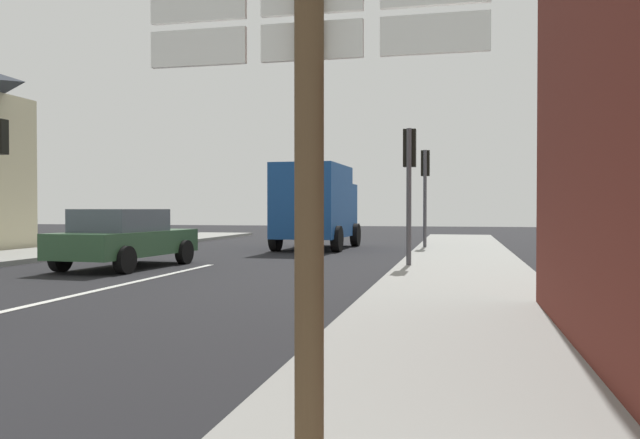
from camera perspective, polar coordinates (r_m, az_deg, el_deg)
name	(u,v)px	position (r m, az deg, el deg)	size (l,w,h in m)	color
ground_plane	(178,272)	(15.01, -12.75, -4.70)	(80.00, 80.00, 0.00)	black
sidewalk_right	(463,287)	(11.60, 12.79, -6.02)	(3.06, 44.00, 0.14)	gray
lane_centre_stripe	(75,295)	(11.54, -21.29, -6.42)	(0.16, 12.00, 0.01)	silver
sedan_far	(125,238)	(16.44, -17.26, -1.57)	(2.23, 4.33, 1.47)	#2D5133
delivery_truck	(316,204)	(23.17, -0.33, 1.40)	(2.59, 5.05, 3.05)	#19478C
route_sign_post	(310,98)	(3.04, -0.90, 10.94)	(1.66, 0.14, 3.20)	brown
traffic_light_far_right	(425,176)	(22.51, 9.51, 3.87)	(0.30, 0.49, 3.54)	#47474C
traffic_light_near_right	(409,166)	(15.26, 8.10, 4.83)	(0.30, 0.49, 3.39)	#47474C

